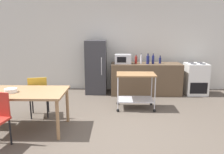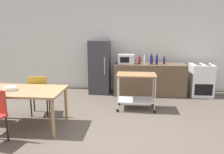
{
  "view_description": "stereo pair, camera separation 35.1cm",
  "coord_description": "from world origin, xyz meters",
  "views": [
    {
      "loc": [
        0.04,
        -3.84,
        1.89
      ],
      "look_at": [
        -0.05,
        1.2,
        0.8
      ],
      "focal_mm": 36.33,
      "sensor_mm": 36.0,
      "label": 1
    },
    {
      "loc": [
        0.39,
        -3.82,
        1.89
      ],
      "look_at": [
        -0.05,
        1.2,
        0.8
      ],
      "focal_mm": 36.33,
      "sensor_mm": 36.0,
      "label": 2
    }
  ],
  "objects": [
    {
      "name": "bottle_hot_sauce",
      "position": [
        0.61,
        2.6,
        1.01
      ],
      "size": [
        0.07,
        0.07,
        0.25
      ],
      "color": "maroon",
      "rests_on": "kitchen_counter"
    },
    {
      "name": "kitchen_counter",
      "position": [
        0.9,
        2.6,
        0.45
      ],
      "size": [
        2.0,
        0.64,
        0.9
      ],
      "primitive_type": "cube",
      "color": "brown",
      "rests_on": "ground_plane"
    },
    {
      "name": "chair_mustard",
      "position": [
        -1.62,
        0.79,
        0.52
      ],
      "size": [
        0.48,
        0.48,
        0.89
      ],
      "rotation": [
        0.0,
        0.0,
        3.38
      ],
      "color": "gold",
      "rests_on": "ground_plane"
    },
    {
      "name": "microwave",
      "position": [
        0.23,
        2.59,
        1.03
      ],
      "size": [
        0.46,
        0.35,
        0.26
      ],
      "color": "silver",
      "rests_on": "kitchen_counter"
    },
    {
      "name": "bottle_wine",
      "position": [
        0.75,
        2.58,
        1.02
      ],
      "size": [
        0.06,
        0.06,
        0.29
      ],
      "color": "silver",
      "rests_on": "kitchen_counter"
    },
    {
      "name": "refrigerator",
      "position": [
        -0.55,
        2.7,
        0.78
      ],
      "size": [
        0.6,
        0.63,
        1.55
      ],
      "color": "#333338",
      "rests_on": "ground_plane"
    },
    {
      "name": "ground_plane",
      "position": [
        0.0,
        0.0,
        0.0
      ],
      "size": [
        12.0,
        12.0,
        0.0
      ],
      "primitive_type": "plane",
      "color": "brown"
    },
    {
      "name": "kitchen_cart",
      "position": [
        0.5,
        1.36,
        0.57
      ],
      "size": [
        0.91,
        0.57,
        0.85
      ],
      "color": "olive",
      "rests_on": "ground_plane"
    },
    {
      "name": "bottle_soda",
      "position": [
        0.93,
        2.51,
        1.02
      ],
      "size": [
        0.08,
        0.08,
        0.3
      ],
      "color": "navy",
      "rests_on": "kitchen_counter"
    },
    {
      "name": "bottle_vinegar",
      "position": [
        1.3,
        2.61,
        0.99
      ],
      "size": [
        0.06,
        0.06,
        0.23
      ],
      "color": "navy",
      "rests_on": "kitchen_counter"
    },
    {
      "name": "stove_oven",
      "position": [
        2.35,
        2.62,
        0.45
      ],
      "size": [
        0.6,
        0.61,
        0.92
      ],
      "color": "white",
      "rests_on": "ground_plane"
    },
    {
      "name": "bottle_sparkling_water",
      "position": [
        1.08,
        2.53,
        1.02
      ],
      "size": [
        0.07,
        0.07,
        0.29
      ],
      "color": "navy",
      "rests_on": "kitchen_counter"
    },
    {
      "name": "dining_table",
      "position": [
        -1.64,
        0.14,
        0.67
      ],
      "size": [
        1.5,
        0.9,
        0.75
      ],
      "color": "#A37A51",
      "rests_on": "ground_plane"
    },
    {
      "name": "fruit_bowl",
      "position": [
        -1.87,
        0.08,
        0.78
      ],
      "size": [
        0.23,
        0.23,
        0.07
      ],
      "primitive_type": "cylinder",
      "color": "white",
      "rests_on": "dining_table"
    },
    {
      "name": "back_wall",
      "position": [
        0.0,
        3.2,
        1.45
      ],
      "size": [
        8.4,
        0.12,
        2.9
      ],
      "primitive_type": "cube",
      "color": "silver",
      "rests_on": "ground_plane"
    }
  ]
}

